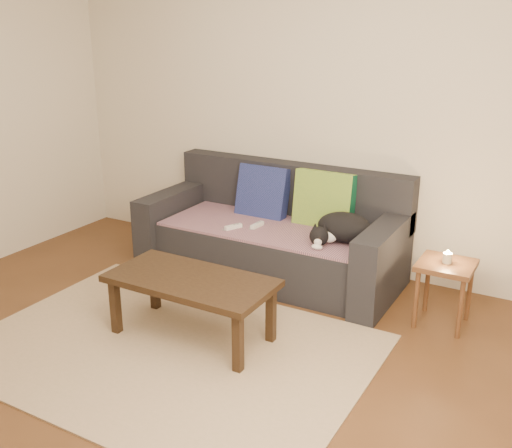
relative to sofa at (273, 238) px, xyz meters
name	(u,v)px	position (x,y,z in m)	size (l,w,h in m)	color
ground	(153,361)	(0.00, -1.57, -0.31)	(4.50, 4.50, 0.00)	brown
back_wall	(299,110)	(0.00, 0.43, 0.99)	(4.50, 0.04, 2.60)	beige
sofa	(273,238)	(0.00, 0.00, 0.00)	(2.10, 0.94, 0.87)	#232328
throw_blanket	(268,227)	(0.00, -0.09, 0.12)	(1.66, 0.74, 0.02)	#392649
cushion_navy	(263,192)	(-0.19, 0.17, 0.32)	(0.44, 0.11, 0.44)	#111F4C
cushion_green	(324,202)	(0.37, 0.17, 0.32)	(0.48, 0.12, 0.48)	#0B4A31
cat	(342,228)	(0.64, -0.12, 0.23)	(0.52, 0.50, 0.22)	black
wii_remote_a	(257,225)	(-0.07, -0.15, 0.15)	(0.15, 0.04, 0.03)	white
wii_remote_b	(233,227)	(-0.21, -0.28, 0.15)	(0.15, 0.04, 0.03)	white
side_table	(445,274)	(1.43, -0.20, 0.07)	(0.36, 0.36, 0.46)	brown
candle	(447,258)	(1.43, -0.20, 0.18)	(0.06, 0.06, 0.09)	beige
rug	(168,349)	(0.00, -1.42, -0.30)	(2.50, 1.80, 0.01)	tan
coffee_table	(191,285)	(0.04, -1.21, 0.07)	(1.08, 0.54, 0.43)	#2F2112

